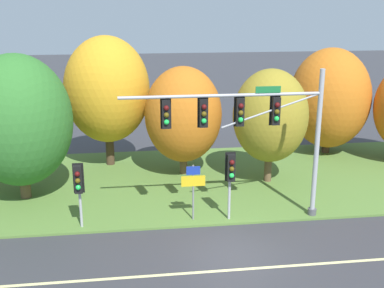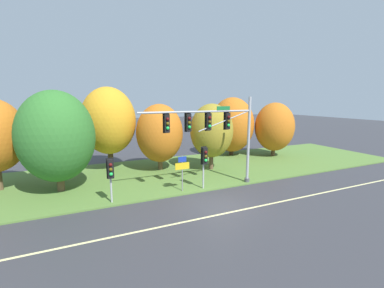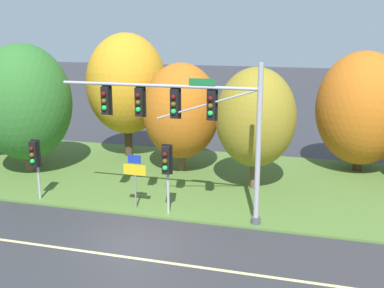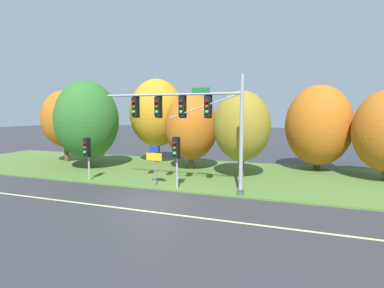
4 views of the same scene
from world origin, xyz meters
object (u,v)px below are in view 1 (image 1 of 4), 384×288
(pedestrian_signal_further_along, at_px, (78,183))
(tree_mid_verge, at_px, (183,115))
(route_sign_post, at_px, (193,184))
(pedestrian_signal_near_kerb, at_px, (231,172))
(traffic_signal_mast, at_px, (252,123))
(tree_behind_signpost, at_px, (107,90))
(tree_tall_centre, at_px, (270,116))
(tree_right_far, at_px, (330,98))
(tree_left_of_mast, at_px, (18,121))

(pedestrian_signal_further_along, distance_m, tree_mid_verge, 8.44)
(tree_mid_verge, bearing_deg, route_sign_post, -92.58)
(pedestrian_signal_further_along, bearing_deg, pedestrian_signal_near_kerb, -0.61)
(traffic_signal_mast, xyz_separation_m, pedestrian_signal_further_along, (-7.51, -0.03, -2.38))
(traffic_signal_mast, bearing_deg, route_sign_post, 175.33)
(pedestrian_signal_further_along, xyz_separation_m, tree_behind_signpost, (1.01, 8.70, 2.46))
(tree_tall_centre, bearing_deg, traffic_signal_mast, -115.66)
(pedestrian_signal_further_along, bearing_deg, tree_tall_centre, 25.44)
(tree_behind_signpost, height_order, tree_mid_verge, tree_behind_signpost)
(tree_behind_signpost, bearing_deg, pedestrian_signal_further_along, -96.60)
(tree_right_far, bearing_deg, pedestrian_signal_further_along, -148.21)
(route_sign_post, relative_size, tree_mid_verge, 0.42)
(tree_left_of_mast, height_order, tree_mid_verge, tree_left_of_mast)
(pedestrian_signal_near_kerb, bearing_deg, tree_behind_signpost, 122.46)
(pedestrian_signal_further_along, height_order, tree_tall_centre, tree_tall_centre)
(pedestrian_signal_further_along, distance_m, route_sign_post, 4.98)
(tree_behind_signpost, bearing_deg, tree_left_of_mast, -130.78)
(tree_behind_signpost, distance_m, tree_mid_verge, 4.92)
(pedestrian_signal_near_kerb, xyz_separation_m, tree_tall_centre, (3.13, 4.69, 1.35))
(traffic_signal_mast, xyz_separation_m, route_sign_post, (-2.54, 0.21, -2.79))
(traffic_signal_mast, height_order, tree_mid_verge, traffic_signal_mast)
(pedestrian_signal_further_along, bearing_deg, tree_mid_verge, 50.98)
(tree_left_of_mast, bearing_deg, tree_tall_centre, 3.00)
(tree_mid_verge, distance_m, tree_right_far, 10.18)
(pedestrian_signal_further_along, bearing_deg, traffic_signal_mast, 0.22)
(pedestrian_signal_near_kerb, bearing_deg, tree_right_far, 48.04)
(tree_behind_signpost, xyz_separation_m, tree_tall_centre, (8.70, -4.08, -0.91))
(tree_left_of_mast, distance_m, tree_mid_verge, 8.72)
(tree_behind_signpost, bearing_deg, tree_right_far, 2.47)
(traffic_signal_mast, xyz_separation_m, tree_tall_centre, (2.21, 4.59, -0.82))
(tree_right_far, bearing_deg, traffic_signal_mast, -128.99)
(pedestrian_signal_near_kerb, bearing_deg, tree_tall_centre, 56.32)
(pedestrian_signal_near_kerb, bearing_deg, tree_mid_verge, 101.60)
(pedestrian_signal_further_along, xyz_separation_m, tree_tall_centre, (9.71, 4.62, 1.56))
(traffic_signal_mast, relative_size, pedestrian_signal_further_along, 3.01)
(pedestrian_signal_further_along, height_order, tree_behind_signpost, tree_behind_signpost)
(tree_right_far, bearing_deg, tree_left_of_mast, -163.52)
(tree_mid_verge, bearing_deg, tree_right_far, 16.17)
(pedestrian_signal_near_kerb, height_order, tree_left_of_mast, tree_left_of_mast)
(tree_tall_centre, bearing_deg, tree_right_far, 41.45)
(route_sign_post, distance_m, tree_right_far, 13.67)
(tree_left_of_mast, distance_m, tree_tall_centre, 12.82)
(pedestrian_signal_further_along, height_order, tree_right_far, tree_right_far)
(traffic_signal_mast, bearing_deg, tree_mid_verge, 109.36)
(pedestrian_signal_further_along, xyz_separation_m, tree_mid_verge, (5.24, 6.47, 1.35))
(route_sign_post, relative_size, tree_right_far, 0.38)
(tree_behind_signpost, distance_m, tree_tall_centre, 9.66)
(tree_behind_signpost, bearing_deg, pedestrian_signal_near_kerb, -57.54)
(route_sign_post, bearing_deg, traffic_signal_mast, -4.67)
(traffic_signal_mast, bearing_deg, tree_left_of_mast, 159.69)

